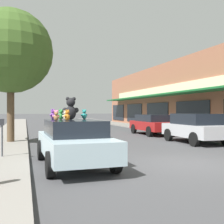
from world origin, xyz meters
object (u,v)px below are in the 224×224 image
(teddy_bear_pink, at_px, (56,115))
(teddy_bear_giant, at_px, (71,109))
(teddy_bear_brown, at_px, (56,116))
(plush_art_car, at_px, (74,141))
(teddy_bear_green, at_px, (61,115))
(parked_car_far_center, at_px, (195,127))
(teddy_bear_yellow, at_px, (67,116))
(street_tree, at_px, (11,51))
(parked_car_far_right, at_px, (153,124))
(teddy_bear_cream, at_px, (66,116))
(teddy_bear_purple, at_px, (53,114))
(teddy_bear_orange, at_px, (67,115))
(parking_meter, at_px, (2,132))
(teddy_bear_teal, at_px, (84,114))

(teddy_bear_pink, bearing_deg, teddy_bear_giant, -146.02)
(teddy_bear_pink, height_order, teddy_bear_brown, teddy_bear_pink)
(plush_art_car, height_order, teddy_bear_green, teddy_bear_green)
(parked_car_far_center, bearing_deg, teddy_bear_yellow, -153.75)
(street_tree, bearing_deg, teddy_bear_pink, -76.54)
(parked_car_far_right, distance_m, street_tree, 10.36)
(plush_art_car, distance_m, teddy_bear_cream, 0.83)
(teddy_bear_pink, relative_size, teddy_bear_purple, 0.89)
(teddy_bear_yellow, relative_size, street_tree, 0.04)
(teddy_bear_orange, height_order, parking_meter, teddy_bear_orange)
(teddy_bear_brown, bearing_deg, teddy_bear_yellow, -95.35)
(teddy_bear_pink, height_order, parking_meter, teddy_bear_pink)
(teddy_bear_teal, distance_m, teddy_bear_orange, 1.21)
(parked_car_far_right, bearing_deg, teddy_bear_yellow, -129.58)
(teddy_bear_green, height_order, street_tree, street_tree)
(teddy_bear_yellow, xyz_separation_m, parked_car_far_right, (7.17, 8.67, -0.74))
(teddy_bear_teal, relative_size, teddy_bear_pink, 1.09)
(teddy_bear_yellow, relative_size, teddy_bear_brown, 0.93)
(teddy_bear_teal, distance_m, parked_car_far_right, 10.84)
(teddy_bear_orange, height_order, teddy_bear_cream, teddy_bear_orange)
(teddy_bear_green, bearing_deg, teddy_bear_orange, 66.57)
(plush_art_car, relative_size, parked_car_far_center, 1.11)
(teddy_bear_purple, height_order, parked_car_far_right, teddy_bear_purple)
(plush_art_car, height_order, teddy_bear_orange, teddy_bear_orange)
(teddy_bear_purple, distance_m, parking_meter, 1.83)
(parked_car_far_right, bearing_deg, teddy_bear_giant, -128.55)
(teddy_bear_pink, bearing_deg, teddy_bear_purple, -103.24)
(teddy_bear_purple, distance_m, street_tree, 6.26)
(plush_art_car, distance_m, teddy_bear_yellow, 0.95)
(teddy_bear_pink, bearing_deg, street_tree, -88.51)
(teddy_bear_cream, distance_m, parked_car_far_right, 11.90)
(teddy_bear_green, bearing_deg, teddy_bear_teal, 160.57)
(teddy_bear_orange, relative_size, teddy_bear_purple, 0.92)
(street_tree, xyz_separation_m, parking_meter, (-0.06, -4.71, -3.69))
(teddy_bear_green, height_order, parked_car_far_center, teddy_bear_green)
(teddy_bear_purple, height_order, street_tree, street_tree)
(teddy_bear_pink, xyz_separation_m, parking_meter, (-1.62, 1.80, -0.60))
(teddy_bear_brown, height_order, parked_car_far_center, teddy_bear_brown)
(plush_art_car, distance_m, parked_car_far_center, 8.16)
(teddy_bear_giant, xyz_separation_m, teddy_bear_teal, (0.50, 0.32, -0.19))
(teddy_bear_yellow, distance_m, parking_meter, 2.37)
(teddy_bear_pink, relative_size, parked_car_far_center, 0.08)
(teddy_bear_yellow, distance_m, teddy_bear_green, 0.22)
(street_tree, bearing_deg, teddy_bear_yellow, -70.90)
(teddy_bear_cream, bearing_deg, teddy_bear_giant, -126.47)
(teddy_bear_giant, bearing_deg, teddy_bear_purple, -58.67)
(plush_art_car, bearing_deg, teddy_bear_giant, 94.33)
(teddy_bear_orange, height_order, parked_car_far_center, teddy_bear_orange)
(parked_car_far_right, bearing_deg, teddy_bear_teal, -127.54)
(parked_car_far_right, height_order, parking_meter, parking_meter)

